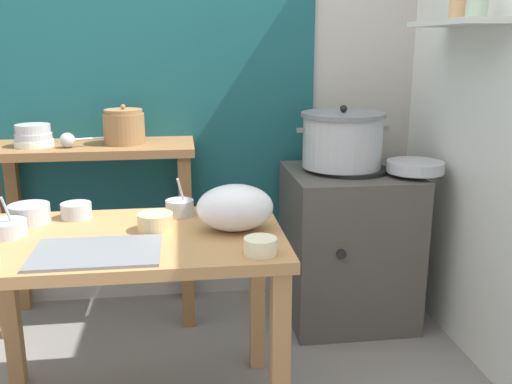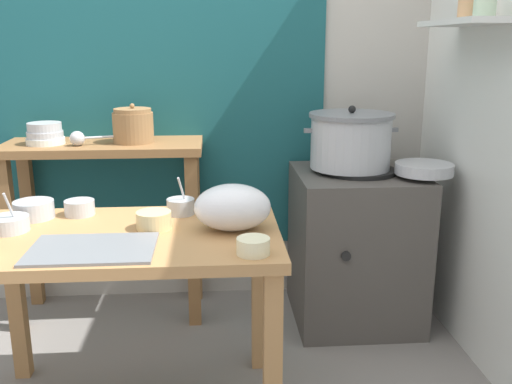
# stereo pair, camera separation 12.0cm
# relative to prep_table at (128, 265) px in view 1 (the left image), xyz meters

# --- Properties ---
(wall_back) EXTENTS (4.40, 0.12, 2.60)m
(wall_back) POSITION_rel_prep_table_xyz_m (0.19, 1.11, 0.69)
(wall_back) COLOR #B2ADA3
(wall_back) RESTS_ON ground
(wall_right) EXTENTS (0.30, 3.20, 2.60)m
(wall_right) POSITION_rel_prep_table_xyz_m (1.50, 0.21, 0.69)
(wall_right) COLOR silver
(wall_right) RESTS_ON ground
(prep_table) EXTENTS (1.10, 0.66, 0.72)m
(prep_table) POSITION_rel_prep_table_xyz_m (0.00, 0.00, 0.00)
(prep_table) COLOR #B27F4C
(prep_table) RESTS_ON ground
(back_shelf_table) EXTENTS (0.96, 0.40, 0.90)m
(back_shelf_table) POSITION_rel_prep_table_xyz_m (-0.22, 0.84, 0.07)
(back_shelf_table) COLOR olive
(back_shelf_table) RESTS_ON ground
(stove_block) EXTENTS (0.60, 0.61, 0.78)m
(stove_block) POSITION_rel_prep_table_xyz_m (1.02, 0.71, -0.23)
(stove_block) COLOR #4C4742
(stove_block) RESTS_ON ground
(steamer_pot) EXTENTS (0.46, 0.41, 0.30)m
(steamer_pot) POSITION_rel_prep_table_xyz_m (0.98, 0.73, 0.31)
(steamer_pot) COLOR #B7BABF
(steamer_pot) RESTS_ON stove_block
(clay_pot) EXTENTS (0.19, 0.19, 0.19)m
(clay_pot) POSITION_rel_prep_table_xyz_m (-0.07, 0.84, 0.37)
(clay_pot) COLOR olive
(clay_pot) RESTS_ON back_shelf_table
(bowl_stack_enamel) EXTENTS (0.18, 0.18, 0.10)m
(bowl_stack_enamel) POSITION_rel_prep_table_xyz_m (-0.48, 0.82, 0.34)
(bowl_stack_enamel) COLOR silver
(bowl_stack_enamel) RESTS_ON back_shelf_table
(ladle) EXTENTS (0.27, 0.11, 0.07)m
(ladle) POSITION_rel_prep_table_xyz_m (-0.31, 0.77, 0.33)
(ladle) COLOR #B7BABF
(ladle) RESTS_ON back_shelf_table
(serving_tray) EXTENTS (0.40, 0.28, 0.01)m
(serving_tray) POSITION_rel_prep_table_xyz_m (-0.08, -0.17, 0.12)
(serving_tray) COLOR slate
(serving_tray) RESTS_ON prep_table
(plastic_bag) EXTENTS (0.27, 0.20, 0.17)m
(plastic_bag) POSITION_rel_prep_table_xyz_m (0.38, 0.01, 0.19)
(plastic_bag) COLOR white
(plastic_bag) RESTS_ON prep_table
(wide_pan) EXTENTS (0.27, 0.27, 0.05)m
(wide_pan) POSITION_rel_prep_table_xyz_m (1.29, 0.57, 0.20)
(wide_pan) COLOR #B7BABF
(wide_pan) RESTS_ON stove_block
(prep_bowl_0) EXTENTS (0.14, 0.14, 0.15)m
(prep_bowl_0) POSITION_rel_prep_table_xyz_m (-0.41, 0.05, 0.14)
(prep_bowl_0) COLOR #B7BABF
(prep_bowl_0) RESTS_ON prep_table
(prep_bowl_1) EXTENTS (0.11, 0.11, 0.05)m
(prep_bowl_1) POSITION_rel_prep_table_xyz_m (0.44, -0.24, 0.14)
(prep_bowl_1) COLOR beige
(prep_bowl_1) RESTS_ON prep_table
(prep_bowl_2) EXTENTS (0.11, 0.11, 0.06)m
(prep_bowl_2) POSITION_rel_prep_table_xyz_m (-0.20, 0.23, 0.14)
(prep_bowl_2) COLOR #B7BABF
(prep_bowl_2) RESTS_ON prep_table
(prep_bowl_3) EXTENTS (0.11, 0.11, 0.16)m
(prep_bowl_3) POSITION_rel_prep_table_xyz_m (0.19, 0.21, 0.14)
(prep_bowl_3) COLOR #B7BABF
(prep_bowl_3) RESTS_ON prep_table
(prep_bowl_5) EXTENTS (0.13, 0.13, 0.06)m
(prep_bowl_5) POSITION_rel_prep_table_xyz_m (0.10, 0.04, 0.15)
(prep_bowl_5) COLOR #E5C684
(prep_bowl_5) RESTS_ON prep_table
(prep_bowl_6) EXTENTS (0.15, 0.15, 0.07)m
(prep_bowl_6) POSITION_rel_prep_table_xyz_m (-0.37, 0.20, 0.15)
(prep_bowl_6) COLOR #B7BABF
(prep_bowl_6) RESTS_ON prep_table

